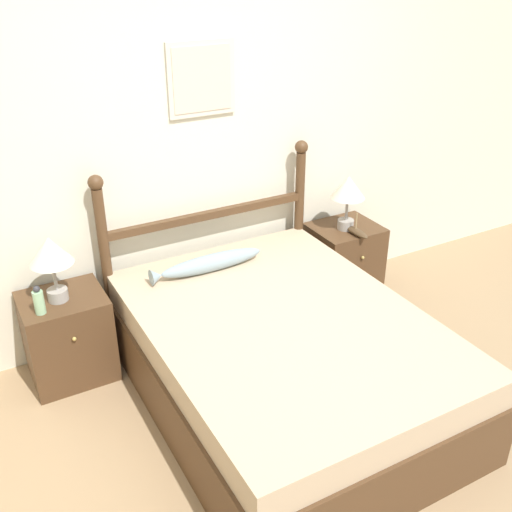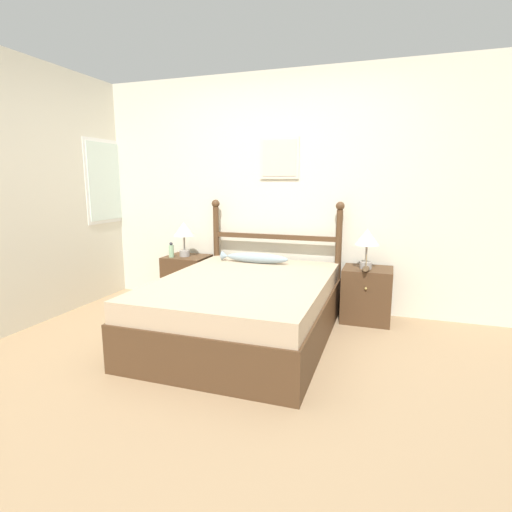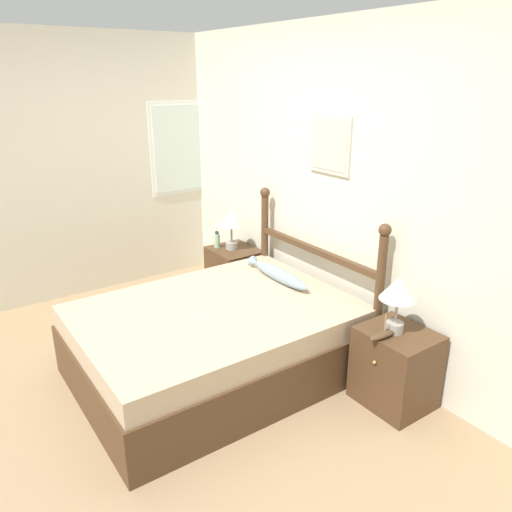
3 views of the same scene
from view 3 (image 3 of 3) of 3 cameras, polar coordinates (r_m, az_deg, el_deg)
ground_plane at (r=3.70m, az=-13.27°, el=-16.10°), size 16.00×16.00×0.00m
wall_back at (r=4.03m, az=8.65°, el=7.33°), size 6.40×0.08×2.55m
wall_left at (r=5.15m, az=-23.30°, el=8.71°), size 0.08×6.40×2.55m
bed at (r=3.80m, az=-4.63°, el=-9.64°), size 1.46×1.98×0.55m
headboard at (r=4.14m, az=6.69°, el=-0.99°), size 1.49×0.09×1.19m
nightstand_left at (r=4.96m, az=-2.47°, el=-2.18°), size 0.48×0.44×0.55m
nightstand_right at (r=3.60m, az=15.63°, el=-12.18°), size 0.48×0.44×0.55m
table_lamp_left at (r=4.78m, az=-2.85°, el=4.10°), size 0.24×0.24×0.40m
table_lamp_right at (r=3.34m, az=15.96°, el=-3.95°), size 0.24×0.24×0.40m
bottle at (r=4.89m, az=-4.48°, el=1.84°), size 0.06×0.06×0.17m
model_boat at (r=3.37m, az=14.46°, el=-8.61°), size 0.07×0.26×0.16m
fish_pillow at (r=4.10m, az=2.54°, el=-2.10°), size 0.74×0.11×0.11m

